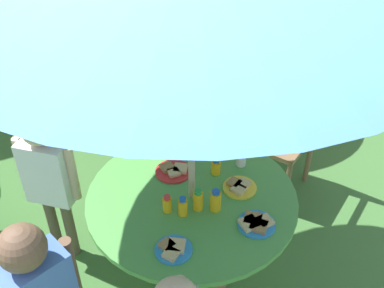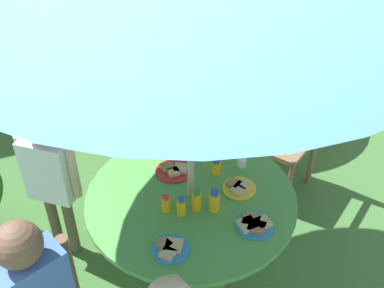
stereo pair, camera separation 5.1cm
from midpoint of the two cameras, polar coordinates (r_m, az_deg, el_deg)
The scene contains 18 objects.
ground_plane at distance 3.14m, azimuth 0.37°, elevation -16.33°, with size 10.00×10.00×0.02m, color #3D6B33.
garden_table at distance 2.68m, azimuth 0.42°, elevation -8.69°, with size 1.17×1.17×0.75m.
wooden_chair at distance 3.51m, azimuth 11.67°, elevation 2.95°, with size 0.65×0.66×1.04m.
dome_tent at distance 4.31m, azimuth 3.28°, elevation 12.18°, with size 2.30×2.30×1.40m.
child_in_yellow_shirt at distance 3.19m, azimuth -6.91°, elevation 2.82°, with size 0.19×0.39×1.14m.
child_in_white_shirt at distance 2.91m, azimuth -16.66°, elevation -2.99°, with size 0.32×0.31×1.12m.
snack_bowl at distance 2.90m, azimuth -0.61°, elevation 0.47°, with size 0.15×0.15×0.08m.
plate_far_right at distance 2.71m, azimuth -1.72°, elevation -3.24°, with size 0.21×0.21×0.03m.
plate_front_edge at distance 2.43m, azimuth 8.27°, elevation -9.75°, with size 0.20×0.20×0.03m.
plate_mid_right at distance 2.62m, azimuth 6.34°, elevation -5.35°, with size 0.19×0.19×0.03m.
plate_center_front at distance 2.30m, azimuth -2.06°, elevation -12.72°, with size 0.19×0.19×0.03m.
juice_bottle_near_left at distance 2.46m, azimuth 1.17°, elevation -6.94°, with size 0.06×0.06×0.13m.
juice_bottle_near_right at distance 2.46m, azimuth 3.36°, elevation -7.01°, with size 0.06×0.06×0.13m.
juice_bottle_far_left at distance 2.44m, azimuth -0.73°, elevation -7.70°, with size 0.05×0.05×0.12m.
juice_bottle_center_back at distance 2.93m, azimuth 3.11°, elevation 1.24°, with size 0.05×0.05×0.12m.
juice_bottle_mid_left at distance 2.46m, azimuth -2.64°, elevation -7.33°, with size 0.05×0.05×0.10m.
juice_bottle_back_edge at distance 2.68m, azimuth 3.52°, elevation -2.87°, with size 0.05×0.05×0.11m.
cup_near at distance 2.76m, azimuth 6.62°, elevation -2.19°, with size 0.06×0.06×0.06m, color white.
Camera 2 is at (-0.76, -1.70, 2.53)m, focal length 43.37 mm.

